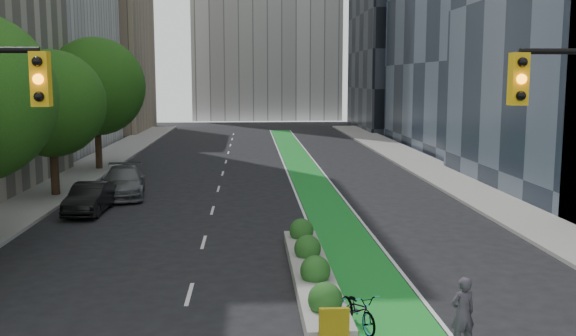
{
  "coord_description": "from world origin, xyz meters",
  "views": [
    {
      "loc": [
        -0.7,
        -12.18,
        6.27
      ],
      "look_at": [
        0.7,
        11.04,
        3.0
      ],
      "focal_mm": 40.0,
      "sensor_mm": 36.0,
      "label": 1
    }
  ],
  "objects": [
    {
      "name": "sidewalk_left",
      "position": [
        -11.8,
        25.0,
        0.07
      ],
      "size": [
        3.6,
        90.0,
        0.15
      ],
      "primitive_type": "cube",
      "color": "gray",
      "rests_on": "ground"
    },
    {
      "name": "sidewalk_right",
      "position": [
        11.8,
        25.0,
        0.07
      ],
      "size": [
        3.6,
        90.0,
        0.15
      ],
      "primitive_type": "cube",
      "color": "gray",
      "rests_on": "ground"
    },
    {
      "name": "bike_lane_paint",
      "position": [
        3.0,
        30.0,
        0.01
      ],
      "size": [
        2.2,
        70.0,
        0.01
      ],
      "primitive_type": "cube",
      "color": "#188829",
      "rests_on": "ground"
    },
    {
      "name": "building_tan_far",
      "position": [
        -20.0,
        66.0,
        13.0
      ],
      "size": [
        14.0,
        16.0,
        26.0
      ],
      "primitive_type": "cube",
      "color": "tan",
      "rests_on": "ground"
    },
    {
      "name": "building_dark_end",
      "position": [
        20.0,
        68.0,
        14.0
      ],
      "size": [
        14.0,
        18.0,
        28.0
      ],
      "primitive_type": "cube",
      "color": "black",
      "rests_on": "ground"
    },
    {
      "name": "tree_midfar",
      "position": [
        -11.0,
        22.0,
        4.95
      ],
      "size": [
        5.6,
        5.6,
        7.76
      ],
      "color": "black",
      "rests_on": "ground"
    },
    {
      "name": "tree_far",
      "position": [
        -11.0,
        32.0,
        5.69
      ],
      "size": [
        6.6,
        6.6,
        9.0
      ],
      "color": "black",
      "rests_on": "ground"
    },
    {
      "name": "median_planter",
      "position": [
        1.2,
        7.04,
        0.37
      ],
      "size": [
        1.2,
        10.26,
        1.1
      ],
      "color": "gray",
      "rests_on": "ground"
    },
    {
      "name": "bicycle",
      "position": [
        2.0,
        3.21,
        0.48
      ],
      "size": [
        1.16,
        1.94,
        0.96
      ],
      "primitive_type": "imported",
      "rotation": [
        0.0,
        0.0,
        0.31
      ],
      "color": "gray",
      "rests_on": "ground"
    },
    {
      "name": "cyclist",
      "position": [
        4.2,
        1.79,
        0.87
      ],
      "size": [
        0.71,
        0.55,
        1.74
      ],
      "primitive_type": "imported",
      "rotation": [
        0.0,
        0.0,
        3.38
      ],
      "color": "#343039",
      "rests_on": "ground"
    },
    {
      "name": "parked_car_left_mid",
      "position": [
        -8.18,
        17.77,
        0.7
      ],
      "size": [
        1.66,
        4.33,
        1.41
      ],
      "primitive_type": "imported",
      "rotation": [
        0.0,
        0.0,
        -0.04
      ],
      "color": "black",
      "rests_on": "ground"
    },
    {
      "name": "parked_car_left_far",
      "position": [
        -7.43,
        21.95,
        0.78
      ],
      "size": [
        2.9,
        5.64,
        1.57
      ],
      "primitive_type": "imported",
      "rotation": [
        0.0,
        0.0,
        0.13
      ],
      "color": "#4F5153",
      "rests_on": "ground"
    }
  ]
}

